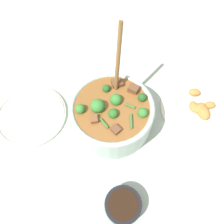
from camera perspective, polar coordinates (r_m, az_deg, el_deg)
The scene contains 5 objects.
ground_plane at distance 0.75m, azimuth 0.00°, elevation -2.69°, with size 4.00×4.00×0.00m, color #ADBCAD.
stew_bowl at distance 0.70m, azimuth 0.01°, elevation -0.29°, with size 0.26×0.26×0.31m.
condiment_bowl at distance 0.65m, azimuth 2.89°, elevation -23.14°, with size 0.10×0.10×0.05m.
empty_plate at distance 0.81m, azimuth -20.57°, elevation -0.73°, with size 0.25×0.25×0.02m.
food_plate at distance 0.82m, azimuth 21.04°, elevation 0.87°, with size 0.24×0.24×0.05m.
Camera 1 is at (-0.23, -0.26, 0.67)m, focal length 35.00 mm.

